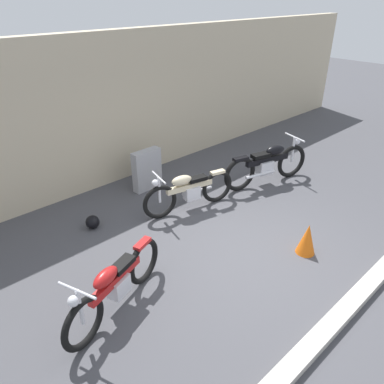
# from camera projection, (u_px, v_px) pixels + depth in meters

# --- Properties ---
(ground_plane) EXTENTS (40.00, 40.00, 0.00)m
(ground_plane) POSITION_uv_depth(u_px,v_px,m) (244.00, 252.00, 6.23)
(ground_plane) COLOR #47474C
(building_wall) EXTENTS (18.00, 0.30, 3.22)m
(building_wall) POSITION_uv_depth(u_px,v_px,m) (111.00, 111.00, 7.95)
(building_wall) COLOR beige
(building_wall) RESTS_ON ground_plane
(curb_strip) EXTENTS (18.00, 0.24, 0.12)m
(curb_strip) POSITION_uv_depth(u_px,v_px,m) (346.00, 309.00, 5.03)
(curb_strip) COLOR #B7B2A8
(curb_strip) RESTS_ON ground_plane
(stone_marker) EXTENTS (0.67, 0.22, 0.91)m
(stone_marker) POSITION_uv_depth(u_px,v_px,m) (147.00, 170.00, 8.02)
(stone_marker) COLOR #9E9EA3
(stone_marker) RESTS_ON ground_plane
(helmet) EXTENTS (0.26, 0.26, 0.26)m
(helmet) POSITION_uv_depth(u_px,v_px,m) (92.00, 222.00, 6.80)
(helmet) COLOR black
(helmet) RESTS_ON ground_plane
(traffic_cone) EXTENTS (0.32, 0.32, 0.55)m
(traffic_cone) POSITION_uv_depth(u_px,v_px,m) (307.00, 239.00, 6.09)
(traffic_cone) COLOR orange
(traffic_cone) RESTS_ON ground_plane
(motorcycle_black) EXTENTS (2.19, 0.82, 1.01)m
(motorcycle_black) POSITION_uv_depth(u_px,v_px,m) (268.00, 164.00, 8.22)
(motorcycle_black) COLOR black
(motorcycle_black) RESTS_ON ground_plane
(motorcycle_cream) EXTENTS (1.97, 0.70, 0.90)m
(motorcycle_cream) POSITION_uv_depth(u_px,v_px,m) (189.00, 191.00, 7.23)
(motorcycle_cream) COLOR black
(motorcycle_cream) RESTS_ON ground_plane
(motorcycle_red) EXTENTS (1.92, 0.87, 0.90)m
(motorcycle_red) POSITION_uv_depth(u_px,v_px,m) (115.00, 285.00, 4.91)
(motorcycle_red) COLOR black
(motorcycle_red) RESTS_ON ground_plane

